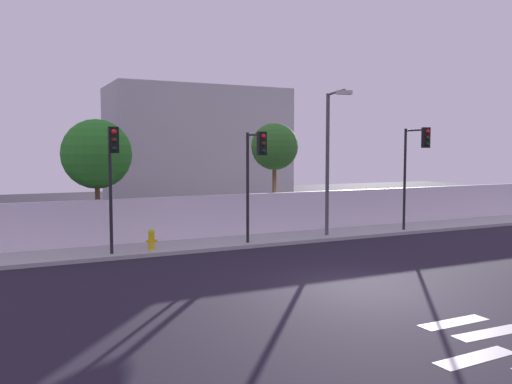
% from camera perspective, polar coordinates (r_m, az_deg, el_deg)
% --- Properties ---
extents(ground_plane, '(80.00, 80.00, 0.00)m').
position_cam_1_polar(ground_plane, '(15.42, 11.11, -10.16)').
color(ground_plane, black).
extents(sidewalk, '(36.00, 2.40, 0.15)m').
position_cam_1_polar(sidewalk, '(22.35, -1.68, -5.33)').
color(sidewalk, '#A8A8A8').
rests_on(sidewalk, ground).
extents(perimeter_wall, '(36.00, 0.18, 1.80)m').
position_cam_1_polar(perimeter_wall, '(23.38, -2.98, -2.49)').
color(perimeter_wall, white).
rests_on(perimeter_wall, sidewalk).
extents(crosswalk_marking, '(3.19, 3.01, 0.01)m').
position_cam_1_polar(crosswalk_marking, '(12.13, 23.78, -14.48)').
color(crosswalk_marking, silver).
rests_on(crosswalk_marking, ground).
extents(traffic_light_left, '(0.36, 1.71, 4.73)m').
position_cam_1_polar(traffic_light_left, '(25.31, 16.67, 3.69)').
color(traffic_light_left, black).
rests_on(traffic_light_left, sidewalk).
extents(traffic_light_center, '(0.35, 1.39, 4.44)m').
position_cam_1_polar(traffic_light_center, '(20.90, -0.06, 3.15)').
color(traffic_light_center, black).
rests_on(traffic_light_center, sidewalk).
extents(traffic_light_right, '(0.35, 1.17, 4.53)m').
position_cam_1_polar(traffic_light_right, '(19.29, -15.08, 3.05)').
color(traffic_light_right, black).
rests_on(traffic_light_right, sidewalk).
extents(street_lamp_curbside, '(0.82, 2.06, 6.18)m').
position_cam_1_polar(street_lamp_curbside, '(23.27, 7.89, 4.38)').
color(street_lamp_curbside, '#4C4C51').
rests_on(street_lamp_curbside, sidewalk).
extents(fire_hydrant, '(0.44, 0.26, 0.77)m').
position_cam_1_polar(fire_hydrant, '(20.53, -11.08, -4.91)').
color(fire_hydrant, gold).
rests_on(fire_hydrant, sidewalk).
extents(roadside_tree_leftmost, '(2.81, 2.81, 5.13)m').
position_cam_1_polar(roadside_tree_leftmost, '(22.52, -16.63, 3.87)').
color(roadside_tree_leftmost, brown).
rests_on(roadside_tree_leftmost, ground).
extents(roadside_tree_midleft, '(2.20, 2.20, 5.16)m').
position_cam_1_polar(roadside_tree_midleft, '(25.13, 1.98, 4.81)').
color(roadside_tree_midleft, brown).
rests_on(roadside_tree_midleft, ground).
extents(low_building_distant, '(12.01, 6.00, 8.15)m').
position_cam_1_polar(low_building_distant, '(37.57, -6.25, 4.72)').
color(low_building_distant, '#B0B0B0').
rests_on(low_building_distant, ground).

